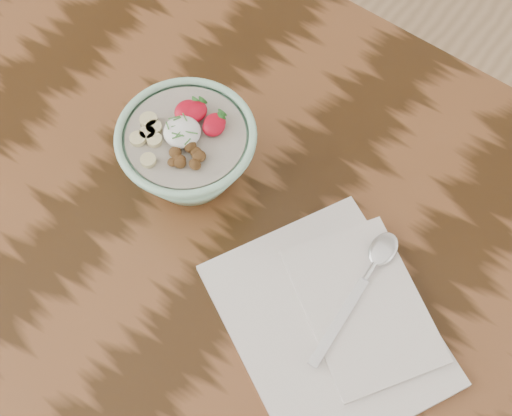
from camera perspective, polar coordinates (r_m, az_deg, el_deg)
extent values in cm
cube|color=#321D0C|center=(92.12, -0.94, -4.84)|extent=(160.00, 90.00, 4.00)
cylinder|color=#4C2D19|center=(167.68, -13.19, 13.49)|extent=(7.00, 7.00, 71.00)
cylinder|color=#A2DAB8|center=(95.97, -5.19, 2.83)|extent=(7.77, 7.77, 1.11)
torus|color=#A2DAB8|center=(88.32, -5.66, 5.81)|extent=(17.66, 17.66, 1.02)
cylinder|color=#B5A796|center=(88.78, -5.63, 5.62)|extent=(14.98, 14.98, 0.92)
ellipsoid|color=white|center=(87.67, -5.93, 6.07)|extent=(4.60, 4.60, 2.53)
ellipsoid|color=#B9081C|center=(87.98, -3.40, 6.53)|extent=(2.71, 2.98, 1.49)
cone|color=#286623|center=(88.25, -2.92, 7.17)|extent=(1.40, 1.03, 1.52)
ellipsoid|color=#B9081C|center=(89.31, -4.97, 7.72)|extent=(3.15, 3.47, 1.73)
cone|color=#286623|center=(89.66, -4.42, 8.43)|extent=(1.40, 1.03, 1.52)
ellipsoid|color=#B9081C|center=(88.30, -3.32, 6.82)|extent=(2.66, 2.92, 1.46)
cone|color=#286623|center=(88.56, -2.85, 7.45)|extent=(1.40, 1.03, 1.52)
ellipsoid|color=#B9081C|center=(89.42, -5.51, 7.73)|extent=(3.11, 3.42, 1.71)
cone|color=#286623|center=(89.75, -4.96, 8.43)|extent=(1.40, 1.03, 1.52)
cylinder|color=beige|center=(88.02, -8.13, 5.40)|extent=(1.89, 1.89, 0.70)
cylinder|color=beige|center=(88.69, -8.67, 5.93)|extent=(1.97, 1.97, 0.70)
cylinder|color=beige|center=(89.03, -8.16, 6.37)|extent=(1.96, 1.96, 0.70)
cylinder|color=beige|center=(88.42, -9.44, 5.48)|extent=(2.01, 2.01, 0.70)
cylinder|color=beige|center=(89.76, -8.59, 6.96)|extent=(2.25, 2.25, 0.70)
cylinder|color=beige|center=(86.57, -8.62, 3.80)|extent=(1.92, 1.92, 0.70)
ellipsoid|color=brown|center=(85.39, -4.91, 3.49)|extent=(1.89, 1.67, 1.05)
ellipsoid|color=brown|center=(85.94, -4.58, 4.16)|extent=(1.76, 1.71, 1.04)
ellipsoid|color=brown|center=(85.75, -6.10, 3.61)|extent=(1.63, 1.58, 1.04)
ellipsoid|color=brown|center=(86.43, -4.85, 4.50)|extent=(1.95, 1.93, 0.88)
ellipsoid|color=brown|center=(86.07, -6.06, 3.87)|extent=(1.82, 1.81, 0.99)
ellipsoid|color=brown|center=(86.57, -6.48, 4.46)|extent=(1.63, 1.65, 1.06)
ellipsoid|color=brown|center=(86.01, -6.71, 3.66)|extent=(1.59, 1.58, 0.82)
ellipsoid|color=brown|center=(86.23, -6.33, 4.04)|extent=(1.56, 1.27, 0.97)
ellipsoid|color=brown|center=(86.78, -5.31, 4.98)|extent=(2.42, 2.43, 1.43)
cylinder|color=#407833|center=(86.67, -6.17, 6.37)|extent=(1.00, 0.49, 0.21)
cylinder|color=#407833|center=(86.00, -6.30, 5.68)|extent=(0.90, 1.22, 0.23)
cylinder|color=#407833|center=(86.25, -6.17, 5.96)|extent=(0.21, 1.45, 0.23)
cylinder|color=#407833|center=(87.48, -6.33, 7.11)|extent=(0.65, 1.00, 0.22)
cylinder|color=#407833|center=(86.18, -6.27, 5.87)|extent=(1.55, 0.66, 0.23)
cylinder|color=#407833|center=(86.89, -6.37, 6.55)|extent=(1.04, 1.06, 0.23)
cylinder|color=#407833|center=(87.51, -5.72, 7.24)|extent=(1.27, 0.80, 0.23)
cylinder|color=#407833|center=(85.50, -5.50, 5.31)|extent=(0.19, 1.05, 0.22)
cylinder|color=#407833|center=(87.03, -7.09, 6.55)|extent=(1.01, 0.80, 0.22)
cylinder|color=#407833|center=(86.17, -5.19, 6.03)|extent=(1.49, 0.81, 0.23)
cylinder|color=#407833|center=(87.61, -6.56, 7.20)|extent=(1.05, 1.28, 0.23)
cube|color=white|center=(87.21, 5.78, -9.25)|extent=(34.71, 32.37, 1.06)
cube|color=white|center=(87.63, 8.54, -7.69)|extent=(24.44, 22.54, 0.64)
cube|color=silver|center=(86.01, 6.65, -9.03)|extent=(2.06, 12.67, 0.38)
cylinder|color=silver|center=(88.77, 9.20, -4.84)|extent=(0.99, 3.33, 0.77)
ellipsoid|color=silver|center=(89.97, 10.16, -3.24)|extent=(3.69, 5.25, 1.04)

